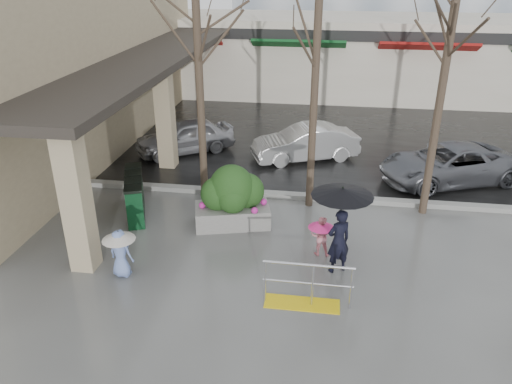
% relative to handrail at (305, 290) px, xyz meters
% --- Properties ---
extents(ground, '(120.00, 120.00, 0.00)m').
position_rel_handrail_xyz_m(ground, '(-1.36, 1.20, -0.38)').
color(ground, '#51514F').
rests_on(ground, ground).
extents(street_asphalt, '(120.00, 36.00, 0.01)m').
position_rel_handrail_xyz_m(street_asphalt, '(-1.36, 23.20, -0.37)').
color(street_asphalt, black).
rests_on(street_asphalt, ground).
extents(curb, '(120.00, 0.30, 0.15)m').
position_rel_handrail_xyz_m(curb, '(-1.36, 5.20, -0.30)').
color(curb, gray).
rests_on(curb, ground).
extents(near_building, '(6.00, 18.00, 8.00)m').
position_rel_handrail_xyz_m(near_building, '(-10.36, 9.20, 3.62)').
color(near_building, tan).
rests_on(near_building, ground).
extents(canopy_slab, '(2.80, 18.00, 0.25)m').
position_rel_handrail_xyz_m(canopy_slab, '(-6.16, 9.20, 3.25)').
color(canopy_slab, '#2D2823').
rests_on(canopy_slab, pillar_front).
extents(pillar_front, '(0.55, 0.55, 3.50)m').
position_rel_handrail_xyz_m(pillar_front, '(-5.26, 0.70, 1.37)').
color(pillar_front, tan).
rests_on(pillar_front, ground).
extents(pillar_back, '(0.55, 0.55, 3.50)m').
position_rel_handrail_xyz_m(pillar_back, '(-5.26, 7.20, 1.37)').
color(pillar_back, tan).
rests_on(pillar_back, ground).
extents(storefront_row, '(34.00, 6.74, 4.00)m').
position_rel_handrail_xyz_m(storefront_row, '(0.64, 19.17, 1.64)').
color(storefront_row, beige).
rests_on(storefront_row, ground).
extents(handrail, '(1.90, 0.50, 1.03)m').
position_rel_handrail_xyz_m(handrail, '(0.00, 0.00, 0.00)').
color(handrail, yellow).
rests_on(handrail, ground).
extents(tree_west, '(3.20, 3.20, 6.80)m').
position_rel_handrail_xyz_m(tree_west, '(-3.36, 4.80, 4.71)').
color(tree_west, '#382B21').
rests_on(tree_west, ground).
extents(tree_midwest, '(3.20, 3.20, 7.00)m').
position_rel_handrail_xyz_m(tree_midwest, '(-0.16, 4.80, 4.86)').
color(tree_midwest, '#382B21').
rests_on(tree_midwest, ground).
extents(tree_mideast, '(3.20, 3.20, 6.50)m').
position_rel_handrail_xyz_m(tree_mideast, '(3.14, 4.80, 4.48)').
color(tree_mideast, '#382B21').
rests_on(tree_mideast, ground).
extents(woman, '(1.39, 1.39, 2.19)m').
position_rel_handrail_xyz_m(woman, '(0.66, 1.40, 1.04)').
color(woman, black).
rests_on(woman, ground).
extents(child_pink, '(0.65, 0.65, 1.03)m').
position_rel_handrail_xyz_m(child_pink, '(0.25, 2.08, 0.23)').
color(child_pink, pink).
rests_on(child_pink, ground).
extents(child_blue, '(0.76, 0.76, 1.18)m').
position_rel_handrail_xyz_m(child_blue, '(-4.26, 0.48, 0.34)').
color(child_blue, '#7089C8').
rests_on(child_blue, ground).
extents(planter, '(2.20, 1.49, 1.76)m').
position_rel_handrail_xyz_m(planter, '(-2.19, 3.28, 0.46)').
color(planter, gray).
rests_on(planter, ground).
extents(news_boxes, '(1.19, 2.14, 1.18)m').
position_rel_handrail_xyz_m(news_boxes, '(-5.08, 3.52, 0.21)').
color(news_boxes, '#0D3B1C').
rests_on(news_boxes, ground).
extents(car_a, '(3.90, 3.29, 1.26)m').
position_rel_handrail_xyz_m(car_a, '(-5.06, 8.66, 0.25)').
color(car_a, '#9E9EA2').
rests_on(car_a, ground).
extents(car_b, '(4.04, 2.70, 1.26)m').
position_rel_handrail_xyz_m(car_b, '(-0.51, 8.58, 0.25)').
color(car_b, silver).
rests_on(car_b, ground).
extents(car_c, '(4.98, 3.60, 1.26)m').
position_rel_handrail_xyz_m(car_c, '(4.25, 7.20, 0.25)').
color(car_c, slate).
rests_on(car_c, ground).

